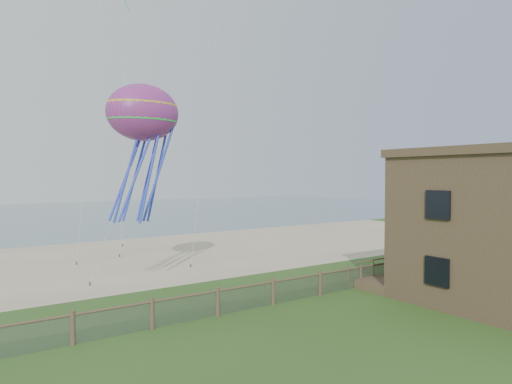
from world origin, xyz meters
TOP-DOWN VIEW (x-y plane):
  - ground at (0.00, 0.00)m, footprint 160.00×160.00m
  - sand_beach at (0.00, 22.00)m, footprint 72.00×20.00m
  - ocean at (0.00, 66.00)m, footprint 160.00×68.00m
  - chainlink_fence at (0.00, 6.00)m, footprint 36.20×0.20m
  - motel_deck at (13.00, 5.00)m, footprint 15.00×2.00m
  - picnic_table at (7.86, 0.78)m, footprint 2.15×1.70m
  - octopus_kite at (-4.10, 11.79)m, footprint 4.11×3.24m

SIDE VIEW (x-z plane):
  - ground at x=0.00m, z-range 0.00..0.00m
  - ocean at x=0.00m, z-range -0.01..0.01m
  - sand_beach at x=0.00m, z-range -0.01..0.01m
  - motel_deck at x=13.00m, z-range 0.00..0.50m
  - picnic_table at x=7.86m, z-range 0.00..0.85m
  - chainlink_fence at x=0.00m, z-range -0.07..1.18m
  - octopus_kite at x=-4.10m, z-range 3.62..11.22m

